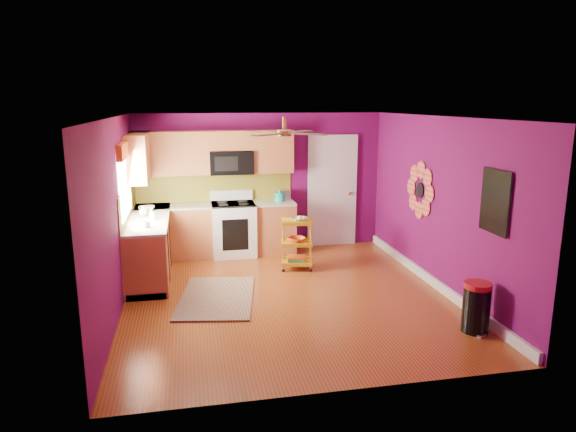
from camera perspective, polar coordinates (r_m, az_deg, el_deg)
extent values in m
plane|color=brown|center=(7.37, -0.09, -8.87)|extent=(5.00, 5.00, 0.00)
cube|color=#630B53|center=(9.44, -3.03, 3.76)|extent=(4.50, 0.04, 2.50)
cube|color=#630B53|center=(4.67, 5.87, -5.59)|extent=(4.50, 0.04, 2.50)
cube|color=#630B53|center=(6.95, -18.62, -0.11)|extent=(0.04, 5.00, 2.50)
cube|color=#630B53|center=(7.76, 16.44, 1.32)|extent=(0.04, 5.00, 2.50)
cube|color=silver|center=(6.86, -0.10, 10.94)|extent=(4.50, 5.00, 0.04)
cube|color=white|center=(8.05, 15.72, -6.95)|extent=(0.05, 4.90, 0.14)
cube|color=#9A4F2A|center=(8.41, -15.09, -3.35)|extent=(0.60, 2.30, 0.90)
cube|color=#9A4F2A|center=(9.22, -7.94, -1.63)|extent=(2.80, 0.60, 0.90)
cube|color=beige|center=(8.30, -15.28, -0.22)|extent=(0.63, 2.30, 0.04)
cube|color=beige|center=(9.12, -8.03, 1.24)|extent=(2.80, 0.63, 0.04)
cube|color=black|center=(8.53, -14.94, -5.93)|extent=(0.54, 2.30, 0.10)
cube|color=black|center=(9.33, -7.87, -4.01)|extent=(2.80, 0.54, 0.10)
cube|color=white|center=(9.21, -6.07, -1.53)|extent=(0.76, 0.66, 0.92)
cube|color=black|center=(9.11, -6.14, 1.31)|extent=(0.76, 0.62, 0.03)
cube|color=white|center=(9.36, -6.31, 2.33)|extent=(0.76, 0.06, 0.18)
cube|color=black|center=(8.90, -5.87, -2.09)|extent=(0.45, 0.02, 0.55)
cube|color=#9A4F2A|center=(9.11, -12.94, 6.79)|extent=(1.32, 0.33, 0.75)
cube|color=#9A4F2A|center=(9.23, -1.75, 7.18)|extent=(0.72, 0.33, 0.75)
cube|color=#9A4F2A|center=(9.12, -6.40, 8.33)|extent=(0.76, 0.33, 0.34)
cube|color=#9A4F2A|center=(8.66, -16.31, 6.31)|extent=(0.33, 1.30, 0.75)
cube|color=black|center=(9.13, -6.32, 5.93)|extent=(0.76, 0.38, 0.40)
cube|color=olive|center=(9.36, -8.19, 3.23)|extent=(2.80, 0.01, 0.51)
cube|color=olive|center=(8.27, -17.39, 1.55)|extent=(0.01, 2.30, 0.51)
cube|color=white|center=(7.92, -17.71, 3.66)|extent=(0.03, 1.20, 1.00)
cube|color=#D54C12|center=(7.86, -17.72, 7.06)|extent=(0.08, 1.35, 0.22)
cube|color=white|center=(9.73, 4.90, 2.66)|extent=(0.85, 0.04, 2.05)
cube|color=white|center=(9.71, 4.93, 2.64)|extent=(0.95, 0.02, 2.15)
sphere|color=#BF8C3F|center=(9.78, 6.79, 2.52)|extent=(0.07, 0.07, 0.07)
cylinder|color=black|center=(8.26, 14.45, 2.80)|extent=(0.01, 0.24, 0.24)
cube|color=#1AA993|center=(6.51, 22.09, 1.49)|extent=(0.03, 0.52, 0.72)
cube|color=black|center=(6.50, 21.98, 1.49)|extent=(0.01, 0.56, 0.76)
cylinder|color=#BF8C3F|center=(7.06, -0.42, 10.33)|extent=(0.06, 0.06, 0.16)
cylinder|color=#BF8C3F|center=(7.07, -0.42, 9.20)|extent=(0.20, 0.20, 0.08)
cube|color=#4C2D19|center=(7.39, 1.26, 9.35)|extent=(0.47, 0.47, 0.01)
cube|color=#4C2D19|center=(7.29, -2.92, 9.29)|extent=(0.47, 0.47, 0.01)
cube|color=#4C2D19|center=(6.76, -2.25, 9.03)|extent=(0.47, 0.47, 0.01)
cube|color=#4C2D19|center=(6.86, 2.25, 9.09)|extent=(0.47, 0.47, 0.01)
cube|color=black|center=(7.37, -7.93, -8.92)|extent=(1.25, 1.77, 0.02)
cylinder|color=yellow|center=(8.23, -0.54, -3.46)|extent=(0.02, 0.02, 0.77)
cylinder|color=yellow|center=(8.24, 2.55, -3.45)|extent=(0.02, 0.02, 0.77)
cylinder|color=yellow|center=(8.53, -0.53, -2.88)|extent=(0.02, 0.02, 0.77)
cylinder|color=yellow|center=(8.54, 2.45, -2.88)|extent=(0.02, 0.02, 0.77)
sphere|color=black|center=(8.35, -0.53, -6.06)|extent=(0.05, 0.05, 0.05)
sphere|color=black|center=(8.36, 2.52, -6.05)|extent=(0.05, 0.05, 0.05)
sphere|color=black|center=(8.64, -0.52, -5.40)|extent=(0.05, 0.05, 0.05)
sphere|color=black|center=(8.65, 2.43, -5.39)|extent=(0.05, 0.05, 0.05)
cube|color=yellow|center=(8.29, 0.99, -0.73)|extent=(0.56, 0.45, 0.03)
cube|color=yellow|center=(8.38, 0.99, -3.08)|extent=(0.56, 0.45, 0.03)
cube|color=yellow|center=(8.47, 0.98, -5.20)|extent=(0.56, 0.45, 0.03)
imported|color=beige|center=(8.28, 1.31, -0.41)|extent=(0.32, 0.32, 0.07)
sphere|color=yellow|center=(8.28, 1.31, -0.27)|extent=(0.09, 0.09, 0.09)
imported|color=#D54C12|center=(8.36, 0.99, -2.69)|extent=(0.33, 0.33, 0.09)
cube|color=navy|center=(8.46, 0.98, -4.99)|extent=(0.33, 0.27, 0.04)
cube|color=#267233|center=(8.45, 0.98, -4.77)|extent=(0.33, 0.27, 0.03)
cube|color=#D54C12|center=(8.44, 0.98, -4.58)|extent=(0.33, 0.27, 0.03)
cylinder|color=black|center=(6.61, 20.16, -9.76)|extent=(0.42, 0.42, 0.55)
cylinder|color=#A8181A|center=(6.50, 20.36, -7.25)|extent=(0.32, 0.32, 0.06)
cube|color=beige|center=(6.58, 20.71, -12.35)|extent=(0.12, 0.09, 0.03)
cylinder|color=#16AA9B|center=(9.25, -0.94, 2.15)|extent=(0.18, 0.18, 0.16)
sphere|color=#16AA9B|center=(9.23, -0.94, 2.76)|extent=(0.06, 0.06, 0.06)
cube|color=beige|center=(9.37, -0.44, 2.35)|extent=(0.22, 0.15, 0.18)
imported|color=#EA3F72|center=(8.08, -14.89, 0.22)|extent=(0.08, 0.08, 0.17)
imported|color=white|center=(8.35, -15.80, 0.55)|extent=(0.13, 0.13, 0.17)
imported|color=white|center=(8.77, -15.43, 0.80)|extent=(0.27, 0.27, 0.07)
imported|color=white|center=(7.60, -15.48, -0.91)|extent=(0.11, 0.11, 0.09)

